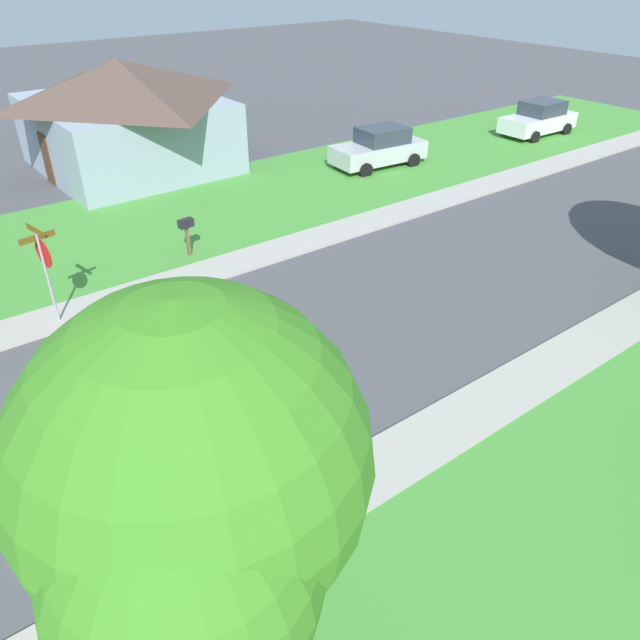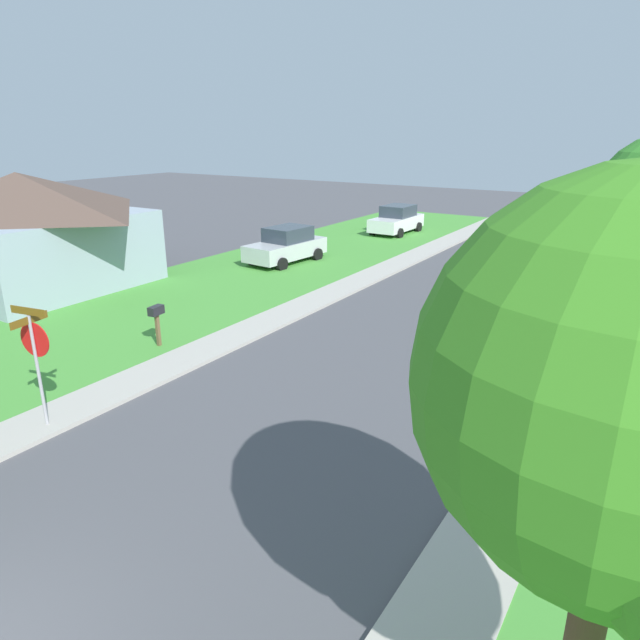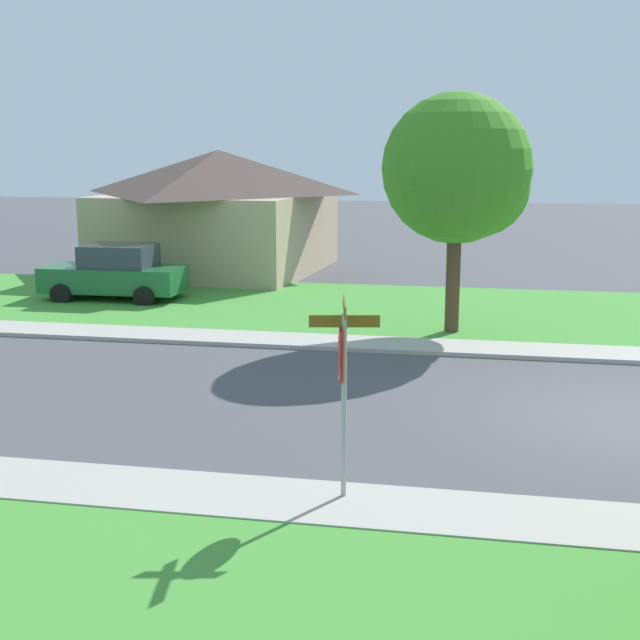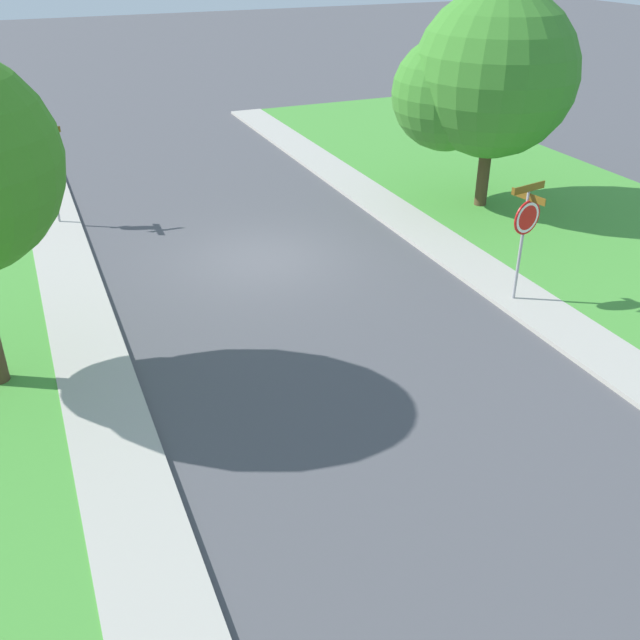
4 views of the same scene
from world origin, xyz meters
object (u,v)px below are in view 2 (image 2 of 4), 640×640
Objects in this scene: mailbox at (157,316)px; stop_sign_far_corner at (35,347)px; house_left_setback at (24,228)px; car_silver_driveway_right at (286,245)px; car_white_across_road at (397,220)px.

stop_sign_far_corner is at bearing -71.13° from mailbox.
house_left_setback reaches higher than mailbox.
house_left_setback is (-6.71, -8.96, 1.50)m from car_silver_driveway_right.
stop_sign_far_corner reaches higher than car_white_across_road.
car_silver_driveway_right is 11.67m from mailbox.
car_silver_driveway_right is at bearing 53.18° from house_left_setback.
stop_sign_far_corner is 26.33m from car_white_across_road.
car_white_across_road is (-3.89, 26.02, -1.01)m from stop_sign_far_corner.
car_silver_driveway_right is 3.39× the size of mailbox.
mailbox is at bearing 108.87° from stop_sign_far_corner.
house_left_setback reaches higher than car_white_across_road.
car_silver_driveway_right and car_white_across_road have the same top height.
house_left_setback is 10.40m from mailbox.
stop_sign_far_corner is 0.30× the size of house_left_setback.
stop_sign_far_corner is at bearing -72.63° from car_silver_driveway_right.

